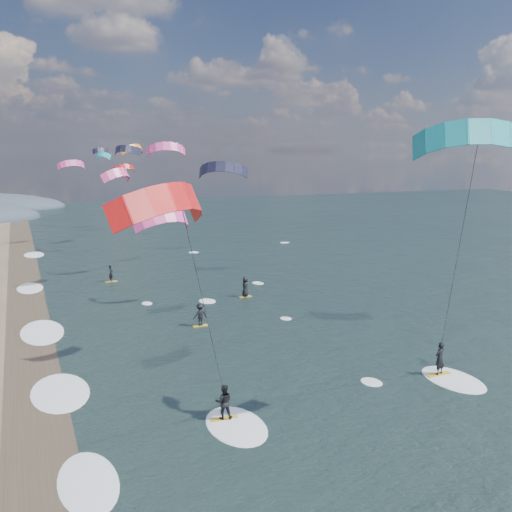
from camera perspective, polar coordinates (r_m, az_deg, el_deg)
name	(u,v)px	position (r m, az deg, el deg)	size (l,w,h in m)	color
ground	(414,507)	(22.56, 15.55, -23.03)	(260.00, 260.00, 0.00)	black
wet_sand_strip	(38,441)	(27.42, -20.92, -16.94)	(3.00, 240.00, 0.00)	#382D23
kitesurfer_near_a	(473,189)	(25.90, 20.85, 6.29)	(8.05, 9.26, 14.14)	gold
kitesurfer_near_b	(200,285)	(20.53, -5.60, -2.91)	(7.06, 8.94, 12.10)	gold
far_kitesurfers	(199,296)	(46.08, -5.69, -3.99)	(10.80, 17.47, 1.73)	gold
bg_kite_field	(130,159)	(67.77, -12.52, 9.43)	(13.12, 73.84, 5.38)	#D83F8C
shoreline_surf	(60,394)	(31.77, -19.04, -12.94)	(2.40, 79.40, 0.11)	white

